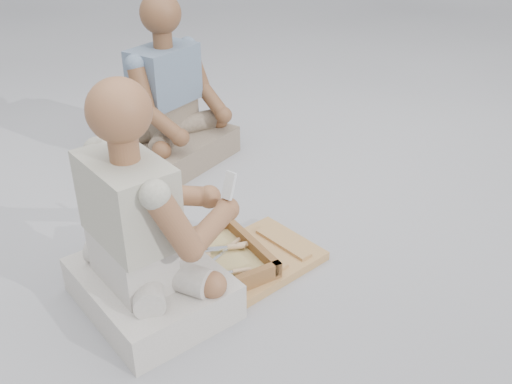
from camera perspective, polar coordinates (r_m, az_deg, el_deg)
ground at (r=2.28m, az=1.22°, el=-8.01°), size 60.00×60.00×0.00m
carved_panel at (r=2.30m, az=-0.74°, el=-7.11°), size 0.59×0.42×0.04m
tool_tray at (r=2.22m, az=-5.78°, el=-7.40°), size 0.54×0.44×0.07m
chisel_0 at (r=2.29m, az=-2.54°, el=-5.49°), size 0.20×0.12×0.02m
chisel_1 at (r=2.33m, az=-6.93°, el=-5.45°), size 0.10×0.21×0.02m
chisel_2 at (r=2.29m, az=-6.39°, el=-5.96°), size 0.22×0.03×0.02m
chisel_3 at (r=2.16m, az=-1.97°, el=-7.95°), size 0.21×0.11×0.02m
chisel_4 at (r=2.28m, az=-7.89°, el=-5.97°), size 0.21×0.09×0.02m
chisel_5 at (r=2.31m, az=-2.50°, el=-5.44°), size 0.21×0.09×0.02m
chisel_6 at (r=2.23m, az=-7.86°, el=-7.26°), size 0.07×0.22×0.02m
chisel_7 at (r=2.25m, az=-6.02°, el=-6.40°), size 0.20×0.12×0.02m
chisel_8 at (r=2.29m, az=-1.62°, el=-5.33°), size 0.21×0.08×0.02m
wood_chip_0 at (r=2.06m, az=-4.00°, el=-13.00°), size 0.02×0.02×0.00m
wood_chip_1 at (r=2.08m, az=-2.99°, el=-12.31°), size 0.02×0.02×0.00m
wood_chip_2 at (r=2.50m, az=-6.38°, el=-4.29°), size 0.02×0.02×0.00m
wood_chip_3 at (r=2.08m, az=-8.82°, el=-12.80°), size 0.02×0.02×0.00m
wood_chip_4 at (r=2.30m, az=-13.03°, el=-8.48°), size 0.02×0.02×0.00m
wood_chip_5 at (r=2.41m, az=-13.77°, el=-6.52°), size 0.02×0.02×0.00m
wood_chip_6 at (r=2.17m, az=-2.53°, el=-10.28°), size 0.02×0.02×0.00m
wood_chip_7 at (r=2.23m, az=-9.06°, el=-9.39°), size 0.02×0.02×0.00m
wood_chip_8 at (r=2.63m, az=-4.49°, el=-2.40°), size 0.02×0.02×0.00m
wood_chip_9 at (r=2.51m, az=-1.51°, el=-4.05°), size 0.02×0.02×0.00m
wood_chip_10 at (r=2.58m, az=-3.90°, el=-3.06°), size 0.02×0.02×0.00m
wood_chip_11 at (r=2.29m, az=3.84°, el=-7.74°), size 0.02×0.02×0.00m
craftsman at (r=1.99m, az=-11.10°, el=-4.47°), size 0.59×0.57×0.87m
companion at (r=3.06m, az=-8.42°, el=8.29°), size 0.68×0.61×0.88m
mobile_phone at (r=2.03m, az=-2.72°, el=0.67°), size 0.06×0.05×0.10m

